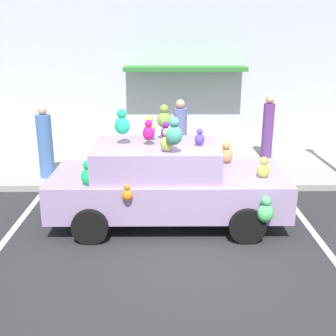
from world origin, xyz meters
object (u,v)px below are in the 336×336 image
object	(u,v)px
pedestrian_walking_past	(45,145)
plush_covered_car	(166,182)
teddy_bear_on_sidewalk	(158,163)
pedestrian_near_shopfront	(180,135)
pedestrian_by_lamp	(268,128)

from	to	relation	value
pedestrian_walking_past	plush_covered_car	bearing A→B (deg)	-38.61
plush_covered_car	pedestrian_walking_past	bearing A→B (deg)	141.39
plush_covered_car	teddy_bear_on_sidewalk	bearing A→B (deg)	94.51
plush_covered_car	pedestrian_walking_past	size ratio (longest dim) A/B	2.52
plush_covered_car	teddy_bear_on_sidewalk	xyz separation A→B (m)	(-0.20, 2.48, -0.37)
teddy_bear_on_sidewalk	pedestrian_walking_past	bearing A→B (deg)	-176.59
plush_covered_car	pedestrian_near_shopfront	size ratio (longest dim) A/B	2.51
teddy_bear_on_sidewalk	pedestrian_near_shopfront	bearing A→B (deg)	55.95
plush_covered_car	teddy_bear_on_sidewalk	size ratio (longest dim) A/B	7.07
pedestrian_walking_past	pedestrian_by_lamp	xyz separation A→B (m)	(5.79, 1.68, 0.04)
pedestrian_near_shopfront	plush_covered_car	bearing A→B (deg)	-96.71
teddy_bear_on_sidewalk	pedestrian_walking_past	xyz separation A→B (m)	(-2.71, -0.16, 0.52)
plush_covered_car	pedestrian_walking_past	distance (m)	3.72
pedestrian_near_shopfront	pedestrian_walking_past	distance (m)	3.46
plush_covered_car	pedestrian_walking_past	xyz separation A→B (m)	(-2.90, 2.32, 0.14)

